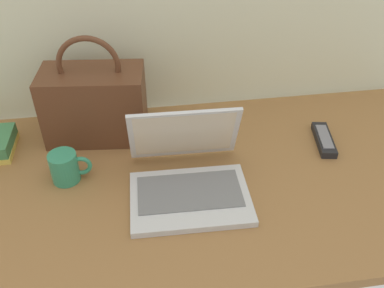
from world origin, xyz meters
The scene contains 5 objects.
desk centered at (0.00, 0.00, 0.01)m, with size 1.60×0.76×0.03m.
laptop centered at (-0.03, -0.04, 0.07)m, with size 0.32×0.30×0.21m.
coffee_mug centered at (-0.36, 0.05, 0.07)m, with size 0.11×0.08×0.09m.
remote_control_near centered at (0.41, 0.10, 0.04)m, with size 0.07×0.17×0.02m.
handbag centered at (-0.28, 0.25, 0.15)m, with size 0.32×0.19×0.33m.
Camera 1 is at (-0.15, -0.87, 0.83)m, focal length 39.79 mm.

